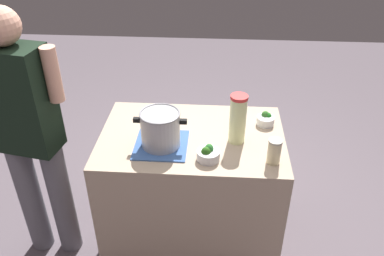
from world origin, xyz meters
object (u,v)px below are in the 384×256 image
object	(u,v)px
lemonade_pitcher	(238,119)
broccoli_bowl_front	(266,119)
person_cook	(29,135)
broccoli_bowl_center	(208,154)
cooking_pot	(160,128)
mason_jar	(274,151)

from	to	relation	value
lemonade_pitcher	broccoli_bowl_front	size ratio (longest dim) A/B	2.72
lemonade_pitcher	person_cook	distance (m)	1.18
broccoli_bowl_center	cooking_pot	bearing A→B (deg)	-22.62
broccoli_bowl_front	broccoli_bowl_center	world-z (taller)	broccoli_bowl_center
broccoli_bowl_front	broccoli_bowl_center	size ratio (longest dim) A/B	0.86
broccoli_bowl_front	broccoli_bowl_center	distance (m)	0.50
cooking_pot	lemonade_pitcher	xyz separation A→B (m)	(-0.42, -0.07, 0.03)
cooking_pot	lemonade_pitcher	distance (m)	0.43
cooking_pot	broccoli_bowl_center	world-z (taller)	cooking_pot
cooking_pot	mason_jar	xyz separation A→B (m)	(-0.61, 0.11, -0.04)
cooking_pot	mason_jar	bearing A→B (deg)	169.52
lemonade_pitcher	person_cook	bearing A→B (deg)	3.05
lemonade_pitcher	broccoli_bowl_front	distance (m)	0.29
cooking_pot	broccoli_bowl_center	bearing A→B (deg)	157.38
cooking_pot	broccoli_bowl_front	bearing A→B (deg)	-155.95
cooking_pot	person_cook	xyz separation A→B (m)	(0.76, -0.01, -0.08)
cooking_pot	person_cook	size ratio (longest dim) A/B	0.18
mason_jar	person_cook	distance (m)	1.37
mason_jar	broccoli_bowl_front	distance (m)	0.38
cooking_pot	person_cook	bearing A→B (deg)	-0.87
mason_jar	person_cook	world-z (taller)	person_cook
broccoli_bowl_center	mason_jar	bearing A→B (deg)	179.68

